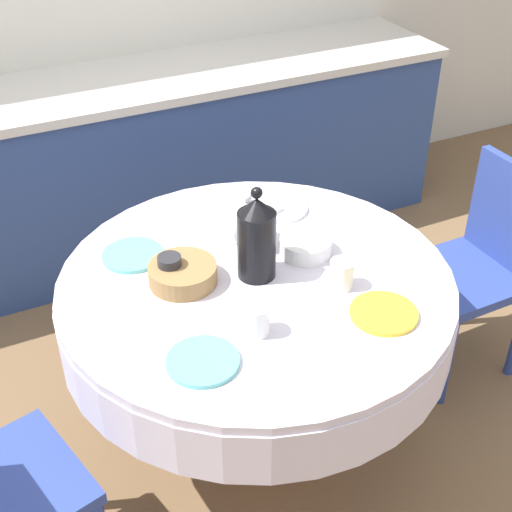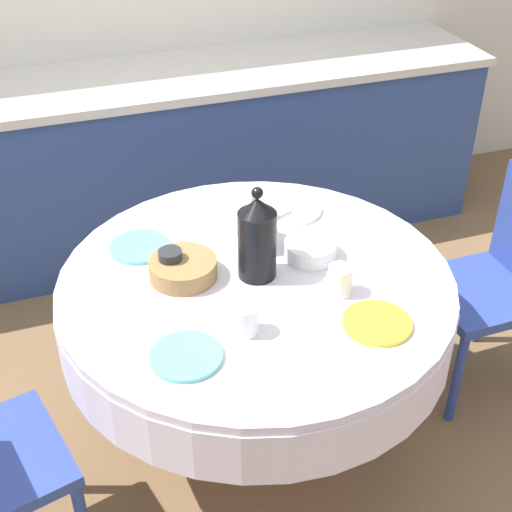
% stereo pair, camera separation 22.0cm
% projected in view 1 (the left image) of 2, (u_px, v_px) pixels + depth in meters
% --- Properties ---
extents(ground_plane, '(12.00, 12.00, 0.00)m').
position_uv_depth(ground_plane, '(256.00, 434.00, 2.66)').
color(ground_plane, brown).
extents(kitchen_counter, '(3.24, 0.64, 0.89)m').
position_uv_depth(kitchen_counter, '(127.00, 168.00, 3.46)').
color(kitchen_counter, '#2D4784').
rests_on(kitchen_counter, ground_plane).
extents(dining_table, '(1.26, 1.26, 0.73)m').
position_uv_depth(dining_table, '(256.00, 308.00, 2.32)').
color(dining_table, tan).
rests_on(dining_table, ground_plane).
extents(chair_left, '(0.41, 0.41, 0.87)m').
position_uv_depth(chair_left, '(480.00, 260.00, 2.75)').
color(chair_left, '#2D428E').
rests_on(chair_left, ground_plane).
extents(plate_near_left, '(0.20, 0.20, 0.01)m').
position_uv_depth(plate_near_left, '(203.00, 361.00, 1.92)').
color(plate_near_left, '#60BCB7').
rests_on(plate_near_left, dining_table).
extents(cup_near_left, '(0.07, 0.07, 0.09)m').
position_uv_depth(cup_near_left, '(257.00, 320.00, 2.00)').
color(cup_near_left, white).
rests_on(cup_near_left, dining_table).
extents(plate_near_right, '(0.20, 0.20, 0.01)m').
position_uv_depth(plate_near_right, '(384.00, 313.00, 2.09)').
color(plate_near_right, yellow).
rests_on(plate_near_right, dining_table).
extents(cup_near_right, '(0.07, 0.07, 0.09)m').
position_uv_depth(cup_near_right, '(342.00, 274.00, 2.18)').
color(cup_near_right, white).
rests_on(cup_near_right, dining_table).
extents(plate_far_left, '(0.20, 0.20, 0.01)m').
position_uv_depth(plate_far_left, '(133.00, 255.00, 2.34)').
color(plate_far_left, '#60BCB7').
rests_on(plate_far_left, dining_table).
extents(cup_far_left, '(0.07, 0.07, 0.09)m').
position_uv_depth(cup_far_left, '(170.00, 269.00, 2.20)').
color(cup_far_left, '#28282D').
rests_on(cup_far_left, dining_table).
extents(plate_far_right, '(0.20, 0.20, 0.01)m').
position_uv_depth(plate_far_right, '(280.00, 208.00, 2.58)').
color(plate_far_right, white).
rests_on(plate_far_right, dining_table).
extents(cup_far_right, '(0.07, 0.07, 0.09)m').
position_uv_depth(cup_far_right, '(240.00, 221.00, 2.44)').
color(cup_far_right, '#DBB766').
rests_on(cup_far_right, dining_table).
extents(coffee_carafe, '(0.12, 0.12, 0.31)m').
position_uv_depth(coffee_carafe, '(257.00, 238.00, 2.18)').
color(coffee_carafe, black).
rests_on(coffee_carafe, dining_table).
extents(teapot, '(0.21, 0.15, 0.20)m').
position_uv_depth(teapot, '(248.00, 222.00, 2.35)').
color(teapot, white).
rests_on(teapot, dining_table).
extents(bread_basket, '(0.21, 0.21, 0.06)m').
position_uv_depth(bread_basket, '(183.00, 274.00, 2.21)').
color(bread_basket, olive).
rests_on(bread_basket, dining_table).
extents(fruit_bowl, '(0.17, 0.17, 0.06)m').
position_uv_depth(fruit_bowl, '(306.00, 246.00, 2.34)').
color(fruit_bowl, silver).
rests_on(fruit_bowl, dining_table).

